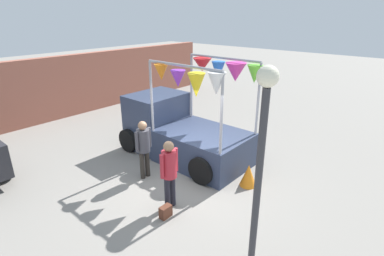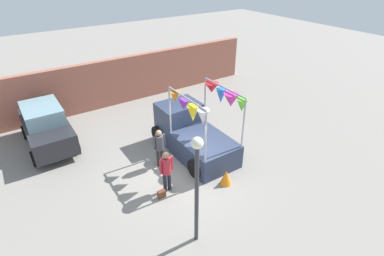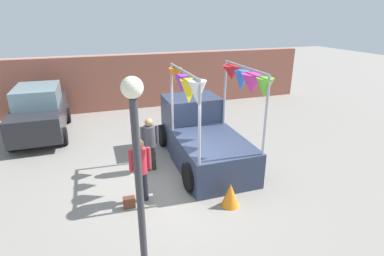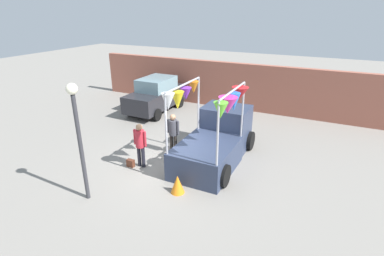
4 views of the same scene
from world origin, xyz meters
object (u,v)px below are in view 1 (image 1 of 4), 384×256
Objects in this scene: person_customer at (169,168)px; person_vendor at (144,144)px; handbag at (166,212)px; street_lamp at (261,146)px; vendor_truck at (179,127)px; folded_kite_bundle_tangerine at (248,175)px.

person_customer is 1.02× the size of person_vendor.
handbag is 0.08× the size of street_lamp.
person_customer is at bearing -109.28° from person_vendor.
person_vendor is 4.17m from street_lamp.
vendor_truck is 6.80× the size of folded_kite_bundle_tangerine.
vendor_truck is at bearing 38.64° from person_customer.
person_customer is 2.30m from folded_kite_bundle_tangerine.
folded_kite_bundle_tangerine is (-0.25, -2.69, -0.61)m from vendor_truck.
person_customer reaches higher than handbag.
person_customer is (-2.24, -1.79, 0.10)m from vendor_truck.
handbag is (-2.59, -1.99, -0.77)m from vendor_truck.
street_lamp is (-0.87, -3.84, 1.39)m from person_vendor.
street_lamp is at bearing -148.10° from folded_kite_bundle_tangerine.
person_customer is 0.46× the size of street_lamp.
handbag is at bearing 90.07° from street_lamp.
handbag is (-0.35, -0.20, -0.87)m from person_customer.
person_vendor is at bearing 62.69° from handbag.
person_customer is 2.78× the size of folded_kite_bundle_tangerine.
folded_kite_bundle_tangerine is (1.47, -2.38, -0.69)m from person_vendor.
street_lamp is 3.45m from folded_kite_bundle_tangerine.
person_vendor is at bearing 77.29° from street_lamp.
person_vendor is at bearing 121.77° from folded_kite_bundle_tangerine.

